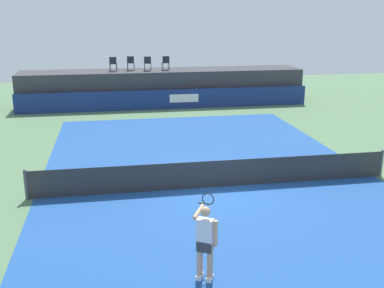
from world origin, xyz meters
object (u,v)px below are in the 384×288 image
at_px(spectator_chair_right, 166,62).
at_px(tennis_player, 205,240).
at_px(net_post_far, 381,163).
at_px(tennis_ball, 128,171).
at_px(spectator_chair_far_left, 113,63).
at_px(spectator_chair_center, 148,63).
at_px(spectator_chair_left, 131,62).
at_px(net_post_near, 26,185).

distance_m(spectator_chair_right, tennis_player, 20.89).
height_order(net_post_far, tennis_ball, net_post_far).
bearing_deg(net_post_far, spectator_chair_far_left, 121.46).
bearing_deg(spectator_chair_far_left, spectator_chair_center, -2.76).
relative_size(net_post_far, tennis_ball, 14.71).
height_order(spectator_chair_center, tennis_player, spectator_chair_center).
xyz_separation_m(spectator_chair_left, tennis_player, (0.52, -21.03, -1.73)).
xyz_separation_m(spectator_chair_right, tennis_ball, (-3.10, -13.19, -2.66)).
xyz_separation_m(net_post_near, tennis_player, (4.70, -5.51, 0.46)).
bearing_deg(tennis_ball, spectator_chair_right, 76.79).
bearing_deg(tennis_player, tennis_ball, 100.53).
bearing_deg(spectator_chair_left, tennis_player, -88.58).
bearing_deg(tennis_ball, tennis_player, -79.47).
bearing_deg(net_post_far, spectator_chair_center, 115.33).
bearing_deg(spectator_chair_center, net_post_far, -64.67).
xyz_separation_m(spectator_chair_far_left, tennis_ball, (0.23, -13.21, -2.66)).
distance_m(spectator_chair_left, tennis_ball, 13.76).
relative_size(spectator_chair_right, tennis_player, 0.50).
relative_size(spectator_chair_right, net_post_far, 0.89).
relative_size(spectator_chair_center, net_post_near, 0.89).
bearing_deg(net_post_far, tennis_ball, 167.36).
distance_m(spectator_chair_center, tennis_player, 20.74).
relative_size(net_post_near, tennis_ball, 14.71).
relative_size(spectator_chair_center, tennis_ball, 13.06).
bearing_deg(spectator_chair_right, spectator_chair_left, 172.66).
relative_size(spectator_chair_left, net_post_far, 0.89).
relative_size(spectator_chair_left, spectator_chair_right, 1.00).
xyz_separation_m(spectator_chair_far_left, spectator_chair_left, (1.11, 0.27, 0.00)).
xyz_separation_m(spectator_chair_right, net_post_far, (6.00, -15.23, -2.19)).
bearing_deg(tennis_ball, spectator_chair_far_left, 90.99).
distance_m(spectator_chair_far_left, tennis_player, 20.90).
bearing_deg(spectator_chair_right, tennis_ball, -103.21).
distance_m(spectator_chair_center, net_post_far, 16.90).
bearing_deg(spectator_chair_right, net_post_near, -112.78).
bearing_deg(net_post_near, tennis_player, -49.53).
distance_m(spectator_chair_right, net_post_near, 16.66).
bearing_deg(spectator_chair_far_left, spectator_chair_right, -0.31).
bearing_deg(spectator_chair_center, spectator_chair_right, 4.23).
bearing_deg(spectator_chair_far_left, net_post_near, -101.39).
height_order(spectator_chair_left, net_post_near, spectator_chair_left).
height_order(spectator_chair_far_left, spectator_chair_right, same).
bearing_deg(spectator_chair_center, tennis_player, -91.46).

